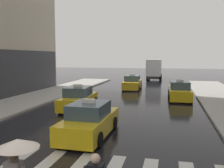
% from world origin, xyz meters
% --- Properties ---
extents(crosswalk_markings, '(11.30, 2.80, 0.01)m').
position_xyz_m(crosswalk_markings, '(0.00, 3.00, 0.00)').
color(crosswalk_markings, silver).
rests_on(crosswalk_markings, ground).
extents(taxi_lead, '(1.98, 4.56, 1.80)m').
position_xyz_m(taxi_lead, '(-0.08, 6.45, 0.72)').
color(taxi_lead, yellow).
rests_on(taxi_lead, ground).
extents(taxi_second, '(2.12, 4.63, 1.80)m').
position_xyz_m(taxi_second, '(-2.83, 12.23, 0.72)').
color(taxi_second, yellow).
rests_on(taxi_second, ground).
extents(taxi_third, '(2.03, 4.59, 1.80)m').
position_xyz_m(taxi_third, '(4.42, 17.99, 0.72)').
color(taxi_third, yellow).
rests_on(taxi_third, ground).
extents(taxi_fourth, '(2.02, 4.58, 1.80)m').
position_xyz_m(taxi_fourth, '(-0.70, 24.13, 0.72)').
color(taxi_fourth, gold).
rests_on(taxi_fourth, ground).
extents(box_truck, '(2.35, 7.56, 3.35)m').
position_xyz_m(box_truck, '(1.04, 36.45, 1.85)').
color(box_truck, '#2D2D2D').
rests_on(box_truck, ground).
extents(pedestrian_with_umbrella, '(0.96, 0.96, 1.94)m').
position_xyz_m(pedestrian_with_umbrella, '(0.28, 0.16, 1.52)').
color(pedestrian_with_umbrella, black).
rests_on(pedestrian_with_umbrella, ground).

